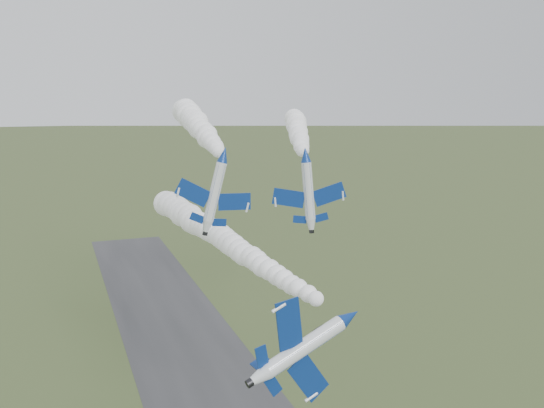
{
  "coord_description": "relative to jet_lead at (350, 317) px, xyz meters",
  "views": [
    {
      "loc": [
        -24.32,
        -60.14,
        52.39
      ],
      "look_at": [
        3.64,
        15.56,
        37.64
      ],
      "focal_mm": 40.0,
      "sensor_mm": 36.0,
      "label": 1
    }
  ],
  "objects": [
    {
      "name": "jet_pair_left",
      "position": [
        -7.24,
        22.47,
        15.34
      ],
      "size": [
        9.96,
        12.14,
        3.64
      ],
      "rotation": [
        0.0,
        0.25,
        -0.15
      ],
      "color": "white"
    },
    {
      "name": "jet_lead",
      "position": [
        0.0,
        0.0,
        0.0
      ],
      "size": [
        4.92,
        14.37,
        11.13
      ],
      "rotation": [
        0.0,
        1.21,
        0.17
      ],
      "color": "white"
    },
    {
      "name": "smoke_trail_jet_pair_left",
      "position": [
        -1.96,
        59.49,
        17.35
      ],
      "size": [
        16.1,
        69.71,
        5.64
      ],
      "primitive_type": null,
      "rotation": [
        0.0,
        0.0,
        -0.15
      ],
      "color": "white"
    },
    {
      "name": "smoke_trail_jet_pair_right",
      "position": [
        17.19,
        55.83,
        16.07
      ],
      "size": [
        24.94,
        62.76,
        4.69
      ],
      "primitive_type": null,
      "rotation": [
        0.0,
        0.0,
        -0.32
      ],
      "color": "white"
    },
    {
      "name": "smoke_trail_jet_lead",
      "position": [
        -4.49,
        34.28,
        1.13
      ],
      "size": [
        15.09,
        61.29,
        4.96
      ],
      "primitive_type": null,
      "rotation": [
        0.0,
        0.0,
        0.17
      ],
      "color": "white"
    },
    {
      "name": "jet_pair_right",
      "position": [
        4.54,
        22.73,
        14.93
      ],
      "size": [
        10.29,
        11.96,
        3.06
      ],
      "rotation": [
        0.0,
        -0.09,
        -0.32
      ],
      "color": "white"
    }
  ]
}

